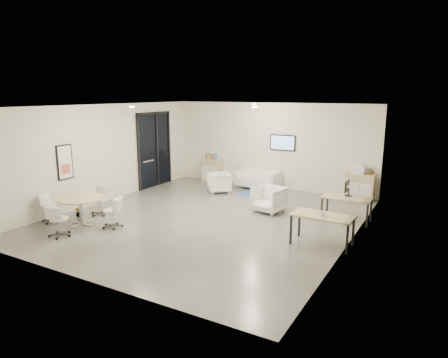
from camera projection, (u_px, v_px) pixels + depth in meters
room_shell at (207, 164)px, 11.22m from camera, size 9.60×10.60×4.80m
glass_door at (154, 148)px, 15.28m from camera, size 0.09×1.90×2.85m
artwork at (65, 162)px, 11.79m from camera, size 0.05×0.54×1.04m
wall_tv at (283, 143)px, 14.74m from camera, size 0.98×0.06×0.58m
ceiling_spots at (216, 106)px, 11.69m from camera, size 3.14×4.14×0.03m
sideboard_left at (212, 170)px, 16.26m from camera, size 0.82×0.42×0.92m
sideboard_right at (360, 187)px, 13.44m from camera, size 0.90×0.44×0.90m
books at (211, 156)px, 16.16m from camera, size 0.47×0.14×0.22m
printer at (358, 169)px, 13.37m from camera, size 0.46×0.38×0.33m
loveseat at (258, 180)px, 15.10m from camera, size 1.66×0.92×0.60m
blue_rug at (259, 194)px, 14.24m from camera, size 1.59×1.20×0.01m
armchair_left at (219, 181)px, 14.52m from camera, size 1.05×1.05×0.79m
armchair_right at (269, 198)px, 12.09m from camera, size 0.96×0.92×0.86m
desk_rear at (347, 200)px, 11.19m from camera, size 1.34×0.68×0.69m
desk_front at (323, 218)px, 9.39m from camera, size 1.45×0.76×0.74m
monitor at (347, 188)px, 11.27m from camera, size 0.20×0.50×0.44m
round_table at (80, 201)px, 10.86m from camera, size 1.25×1.25×0.76m
meeting_chairs at (81, 210)px, 10.92m from camera, size 2.52×2.52×0.82m
plant_cabinet at (372, 172)px, 13.17m from camera, size 0.31×0.33×0.21m
plant_floor at (78, 215)px, 11.67m from camera, size 0.21×0.31×0.13m
cup at (323, 213)px, 9.34m from camera, size 0.15×0.13×0.13m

